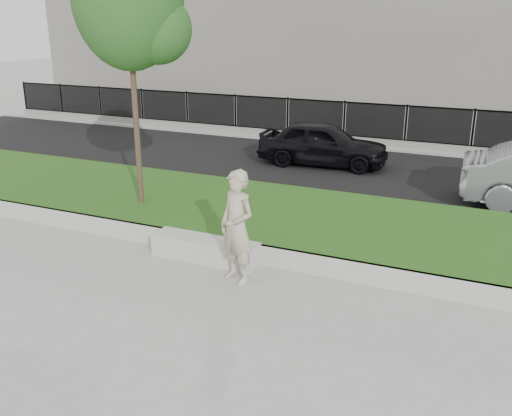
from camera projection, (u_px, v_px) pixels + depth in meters
The scene contains 12 objects.
ground at pixel (188, 277), 10.30m from camera, with size 90.00×90.00×0.00m, color gray.
grass_bank at pixel (256, 216), 12.82m from camera, with size 34.00×4.00×0.40m, color black.
grass_kerb at pixel (215, 246), 11.13m from camera, with size 34.00×0.08×0.40m, color #A8A69D.
street at pixel (330, 168), 17.62m from camera, with size 34.00×7.00×0.04m, color black.
far_pavement at pixel (366, 140), 21.49m from camera, with size 34.00×3.00×0.12m, color gray.
iron_fence at pixel (360, 132), 20.48m from camera, with size 32.00×0.30×1.50m.
building_facade at pixel (411, 5), 25.96m from camera, with size 34.00×10.00×10.00m, color slate.
stone_bench at pixel (205, 249), 10.95m from camera, with size 2.14×0.53×0.44m, color #A8A69D.
man at pixel (237, 227), 9.84m from camera, with size 0.74×0.48×2.02m, color #B5A88B.
book at pixel (224, 240), 10.78m from camera, with size 0.23×0.17×0.03m, color beige.
young_tree at pixel (133, 2), 11.84m from camera, with size 2.44×2.33×5.97m.
car_dark at pixel (323, 144), 17.70m from camera, with size 1.61×4.00×1.36m, color black.
Camera 1 is at (5.01, -8.01, 4.45)m, focal length 40.00 mm.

